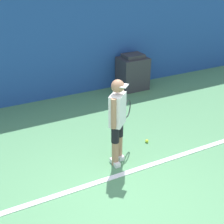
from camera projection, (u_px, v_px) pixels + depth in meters
ground_plane at (124, 210)px, 4.55m from camera, size 24.00×24.00×0.00m
back_wall at (35, 50)px, 7.51m from camera, size 24.00×0.10×2.61m
court_baseline at (102, 181)px, 5.13m from camera, size 21.60×0.10×0.01m
tennis_player at (118, 118)px, 5.28m from camera, size 0.76×0.72×1.56m
tennis_ball at (147, 141)px, 6.19m from camera, size 0.07×0.07×0.07m
covered_chair at (133, 72)px, 8.60m from camera, size 0.77×0.61×0.99m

